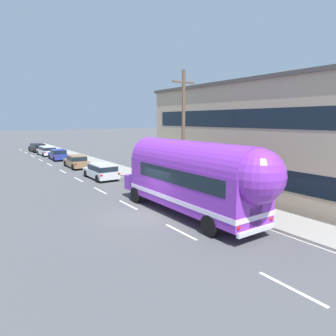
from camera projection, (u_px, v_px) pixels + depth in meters
name	position (u px, v px, depth m)	size (l,w,h in m)	color
ground_plane	(148.00, 215.00, 16.70)	(300.00, 300.00, 0.00)	#4C4C4F
lane_markings	(104.00, 175.00, 28.69)	(3.88, 80.00, 0.01)	silver
sidewalk_slab	(141.00, 176.00, 27.68)	(2.65, 90.00, 0.15)	gray
roadside_building	(291.00, 136.00, 24.20)	(13.89, 19.29, 7.84)	tan
utility_pole	(183.00, 132.00, 20.66)	(1.80, 0.24, 8.50)	brown
painted_bus	(195.00, 176.00, 15.96)	(2.69, 11.39, 4.12)	purple
car_lead	(102.00, 170.00, 26.75)	(1.93, 4.36, 1.37)	silver
car_second	(77.00, 161.00, 33.14)	(1.96, 4.59, 1.37)	olive
car_third	(58.00, 154.00, 39.62)	(2.04, 4.46, 1.37)	navy
car_fourth	(47.00, 150.00, 44.32)	(1.99, 4.72, 1.37)	white
car_fifth	(37.00, 147.00, 49.24)	(2.04, 4.65, 1.37)	black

